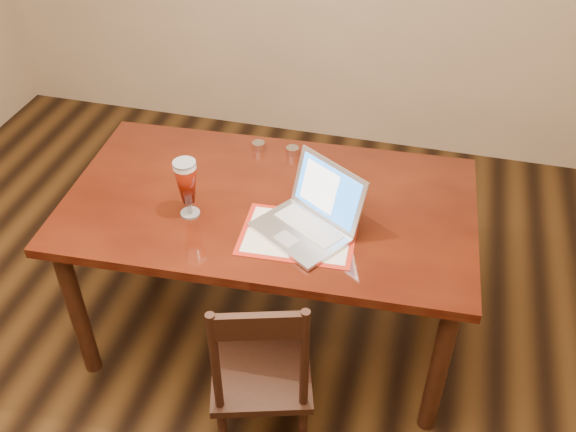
# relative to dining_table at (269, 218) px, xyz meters

# --- Properties ---
(ground) EXTENTS (5.00, 5.00, 0.00)m
(ground) POSITION_rel_dining_table_xyz_m (-0.24, -0.62, -0.73)
(ground) COLOR black
(ground) RESTS_ON ground
(room_shell) EXTENTS (4.51, 5.01, 2.71)m
(room_shell) POSITION_rel_dining_table_xyz_m (-0.24, -0.62, 1.03)
(room_shell) COLOR tan
(room_shell) RESTS_ON ground
(dining_table) EXTENTS (1.81, 1.08, 1.09)m
(dining_table) POSITION_rel_dining_table_xyz_m (0.00, 0.00, 0.00)
(dining_table) COLOR #471609
(dining_table) RESTS_ON ground
(dining_chair) EXTENTS (0.49, 0.47, 0.93)m
(dining_chair) POSITION_rel_dining_table_xyz_m (0.13, -0.60, -0.30)
(dining_chair) COLOR black
(dining_chair) RESTS_ON ground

